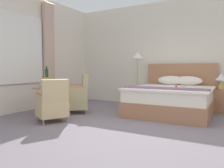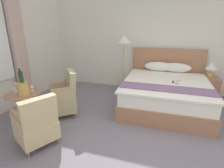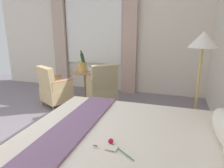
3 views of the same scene
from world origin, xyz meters
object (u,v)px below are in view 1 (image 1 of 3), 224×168
nightstand (221,100)px  bedside_lamp (221,78)px  bed (172,98)px  side_table_round (46,99)px  wine_glass_near_edge (41,83)px  armchair_facing_bed (53,103)px  wine_glass_near_bucket (54,83)px  armchair_by_window (79,96)px  floor_lamp_brass (138,60)px  snack_plate (44,87)px  champagne_bucket (47,81)px

nightstand → bedside_lamp: 0.58m
bed → side_table_round: 3.10m
bedside_lamp → wine_glass_near_edge: bedside_lamp is taller
armchair_facing_bed → wine_glass_near_edge: bearing=151.0°
wine_glass_near_bucket → wine_glass_near_edge: 0.31m
side_table_round → armchair_by_window: size_ratio=0.68×
nightstand → bedside_lamp: size_ratio=1.48×
floor_lamp_brass → snack_plate: (-1.55, -2.24, -0.71)m
floor_lamp_brass → armchair_facing_bed: size_ratio=1.81×
wine_glass_near_edge → snack_plate: 0.13m
champagne_bucket → bedside_lamp: bearing=34.7°
nightstand → wine_glass_near_bucket: size_ratio=4.21×
side_table_round → wine_glass_near_bucket: 0.42m
side_table_round → armchair_facing_bed: (0.64, -0.45, -0.01)m
side_table_round → bedside_lamp: bearing=33.8°
wine_glass_near_edge → floor_lamp_brass: bearing=56.2°
bed → armchair_by_window: bearing=-152.4°
side_table_round → armchair_facing_bed: bearing=-35.3°
bedside_lamp → armchair_by_window: bedside_lamp is taller
wine_glass_near_edge → armchair_by_window: 0.97m
wine_glass_near_bucket → champagne_bucket: bearing=-96.4°
bed → snack_plate: bed is taller
nightstand → wine_glass_near_bucket: (-3.57, -2.29, 0.47)m
side_table_round → armchair_by_window: armchair_by_window is taller
bed → snack_plate: 3.20m
bedside_lamp → wine_glass_near_edge: size_ratio=2.92×
bedside_lamp → snack_plate: bedside_lamp is taller
bedside_lamp → floor_lamp_brass: floor_lamp_brass is taller
floor_lamp_brass → wine_glass_near_edge: 2.88m
floor_lamp_brass → side_table_round: floor_lamp_brass is taller
floor_lamp_brass → wine_glass_near_edge: (-1.56, -2.34, -0.63)m
bedside_lamp → snack_plate: size_ratio=2.32×
bedside_lamp → snack_plate: 4.49m
bedside_lamp → wine_glass_near_edge: 4.55m
nightstand → wine_glass_near_bucket: wine_glass_near_bucket is taller
floor_lamp_brass → wine_glass_near_edge: bearing=-123.8°
side_table_round → armchair_facing_bed: 0.78m
floor_lamp_brass → champagne_bucket: (-1.33, -2.37, -0.56)m
floor_lamp_brass → armchair_by_window: bearing=-117.3°
snack_plate → armchair_by_window: bearing=38.4°
bedside_lamp → champagne_bucket: bearing=-145.3°
champagne_bucket → snack_plate: size_ratio=3.01×
floor_lamp_brass → snack_plate: floor_lamp_brass is taller
side_table_round → champagne_bucket: size_ratio=1.27×
bedside_lamp → side_table_round: bedside_lamp is taller
bed → nightstand: 1.30m
bedside_lamp → armchair_by_window: size_ratio=0.41×
snack_plate → side_table_round: bearing=-30.0°
bedside_lamp → wine_glass_near_edge: bearing=-147.4°
champagne_bucket → wine_glass_near_bucket: champagne_bucket is taller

